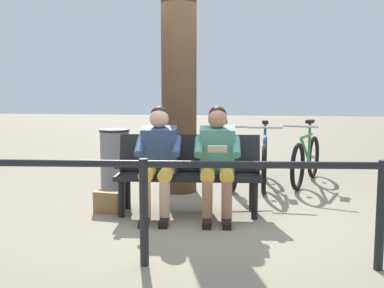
# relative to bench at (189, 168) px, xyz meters

# --- Properties ---
(ground_plane) EXTENTS (40.00, 40.00, 0.00)m
(ground_plane) POSITION_rel_bench_xyz_m (-0.19, 0.06, -0.51)
(ground_plane) COLOR gray
(bench) EXTENTS (1.63, 0.60, 0.87)m
(bench) POSITION_rel_bench_xyz_m (0.00, 0.00, 0.00)
(bench) COLOR black
(bench) RESTS_ON ground
(person_reading) EXTENTS (0.51, 0.79, 1.20)m
(person_reading) POSITION_rel_bench_xyz_m (-0.33, 0.14, 0.16)
(person_reading) COLOR #4C8C7A
(person_reading) RESTS_ON ground
(person_companion) EXTENTS (0.51, 0.79, 1.20)m
(person_companion) POSITION_rel_bench_xyz_m (0.31, 0.19, 0.16)
(person_companion) COLOR #334772
(person_companion) RESTS_ON ground
(handbag) EXTENTS (0.32, 0.18, 0.24)m
(handbag) POSITION_rel_bench_xyz_m (0.90, 0.15, -0.39)
(handbag) COLOR olive
(handbag) RESTS_ON ground
(tree_trunk) EXTENTS (0.47, 0.47, 3.64)m
(tree_trunk) POSITION_rel_bench_xyz_m (0.28, -1.03, 1.31)
(tree_trunk) COLOR #4C3823
(tree_trunk) RESTS_ON ground
(litter_bin) EXTENTS (0.40, 0.40, 0.86)m
(litter_bin) POSITION_rel_bench_xyz_m (1.11, -0.80, -0.07)
(litter_bin) COLOR slate
(litter_bin) RESTS_ON ground
(bicycle_red) EXTENTS (0.67, 1.61, 0.94)m
(bicycle_red) POSITION_rel_bench_xyz_m (-1.50, -1.76, -0.15)
(bicycle_red) COLOR black
(bicycle_red) RESTS_ON ground
(bicycle_orange) EXTENTS (0.48, 1.68, 0.94)m
(bicycle_orange) POSITION_rel_bench_xyz_m (-0.88, -1.53, -0.15)
(bicycle_orange) COLOR black
(bicycle_orange) RESTS_ON ground
(bicycle_silver) EXTENTS (0.55, 1.65, 0.94)m
(bicycle_silver) POSITION_rel_bench_xyz_m (-0.31, -1.58, -0.15)
(bicycle_silver) COLOR black
(bicycle_silver) RESTS_ON ground
(railing_fence) EXTENTS (3.68, 0.38, 0.85)m
(railing_fence) POSITION_rel_bench_xyz_m (0.13, 1.60, 0.10)
(railing_fence) COLOR black
(railing_fence) RESTS_ON ground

